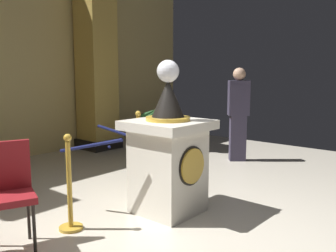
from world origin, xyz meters
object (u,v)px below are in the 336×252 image
at_px(pedestal_clock, 168,155).
at_px(stanchion_near, 139,160).
at_px(stanchion_far, 70,197).
at_px(bystander_guest, 238,112).
at_px(potted_palm_right, 160,141).
at_px(cafe_chair_red, 9,185).

height_order(pedestal_clock, stanchion_near, pedestal_clock).
distance_m(stanchion_far, bystander_guest, 3.75).
xyz_separation_m(stanchion_near, potted_palm_right, (1.56, 1.00, -0.08)).
bearing_deg(stanchion_near, cafe_chair_red, -168.28).
relative_size(stanchion_far, potted_palm_right, 0.99).
bearing_deg(potted_palm_right, bystander_guest, -62.36).
xyz_separation_m(pedestal_clock, potted_palm_right, (2.02, 1.94, -0.36)).
distance_m(stanchion_far, cafe_chair_red, 0.62).
bearing_deg(stanchion_near, bystander_guest, -6.92).
xyz_separation_m(stanchion_far, potted_palm_right, (3.04, 1.52, -0.04)).
distance_m(stanchion_near, bystander_guest, 2.29).
height_order(stanchion_far, potted_palm_right, potted_palm_right).
bearing_deg(bystander_guest, stanchion_far, -176.20).
bearing_deg(potted_palm_right, cafe_chair_red, -158.38).
relative_size(pedestal_clock, potted_palm_right, 1.72).
distance_m(bystander_guest, cafe_chair_red, 4.28).
relative_size(stanchion_far, bystander_guest, 0.59).
bearing_deg(potted_palm_right, stanchion_near, -147.19).
xyz_separation_m(potted_palm_right, bystander_guest, (0.67, -1.27, 0.58)).
height_order(pedestal_clock, potted_palm_right, pedestal_clock).
relative_size(potted_palm_right, cafe_chair_red, 1.03).
height_order(pedestal_clock, stanchion_far, pedestal_clock).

